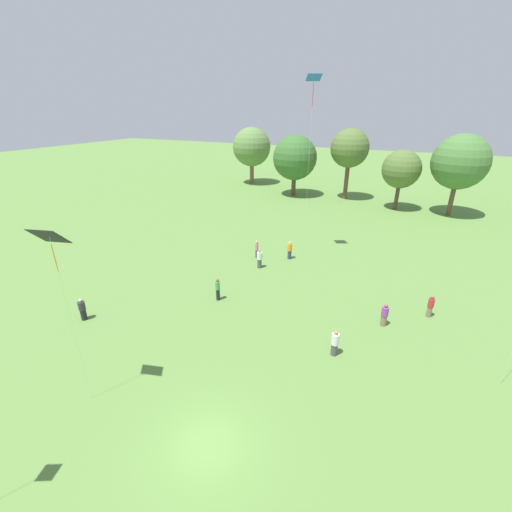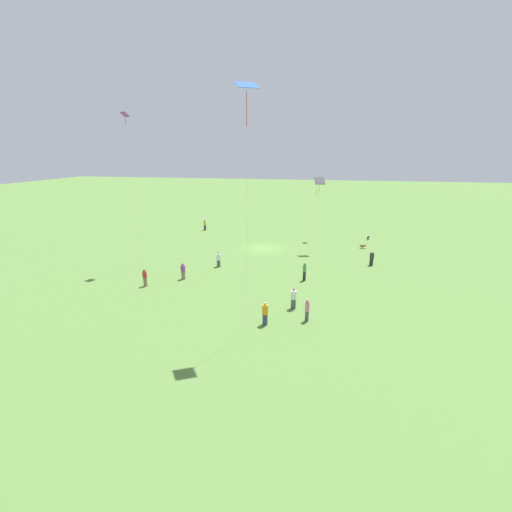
{
  "view_description": "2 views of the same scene",
  "coord_description": "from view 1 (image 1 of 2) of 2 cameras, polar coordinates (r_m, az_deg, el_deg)",
  "views": [
    {
      "loc": [
        6.57,
        -8.62,
        13.98
      ],
      "look_at": [
        -2.03,
        9.36,
        5.21
      ],
      "focal_mm": 24.0,
      "sensor_mm": 36.0,
      "label": 1
    },
    {
      "loc": [
        -7.76,
        43.67,
        12.44
      ],
      "look_at": [
        -0.86,
        9.47,
        1.79
      ],
      "focal_mm": 24.0,
      "sensor_mm": 36.0,
      "label": 2
    }
  ],
  "objects": [
    {
      "name": "person_1",
      "position": [
        21.82,
        13.01,
        -13.97
      ],
      "size": [
        0.65,
        0.65,
        1.74
      ],
      "rotation": [
        0.0,
        0.0,
        0.97
      ],
      "color": "#4C4C51",
      "rests_on": "ground_plane"
    },
    {
      "name": "tree_2",
      "position": [
        57.48,
        15.36,
        16.88
      ],
      "size": [
        5.9,
        5.9,
        10.92
      ],
      "color": "brown",
      "rests_on": "ground_plane"
    },
    {
      "name": "person_8",
      "position": [
        26.81,
        -6.4,
        -5.52
      ],
      "size": [
        0.49,
        0.49,
        1.86
      ],
      "rotation": [
        0.0,
        0.0,
        1.02
      ],
      "color": "#232328",
      "rests_on": "ground_plane"
    },
    {
      "name": "tree_3",
      "position": [
        53.73,
        23.07,
        13.15
      ],
      "size": [
        5.33,
        5.33,
        8.49
      ],
      "color": "brown",
      "rests_on": "ground_plane"
    },
    {
      "name": "person_6",
      "position": [
        25.38,
        20.62,
        -9.2
      ],
      "size": [
        0.53,
        0.53,
        1.69
      ],
      "rotation": [
        0.0,
        0.0,
        1.75
      ],
      "color": "#847056",
      "rests_on": "ground_plane"
    },
    {
      "name": "person_5",
      "position": [
        27.65,
        27.06,
        -7.48
      ],
      "size": [
        0.51,
        0.51,
        1.73
      ],
      "rotation": [
        0.0,
        0.0,
        1.87
      ],
      "color": "#847056",
      "rests_on": "ground_plane"
    },
    {
      "name": "kite_2",
      "position": [
        16.69,
        -31.09,
        2.25
      ],
      "size": [
        1.5,
        1.27,
        9.45
      ],
      "rotation": [
        0.0,
        0.0,
        2.63
      ],
      "color": "black",
      "rests_on": "ground_plane"
    },
    {
      "name": "person_7",
      "position": [
        33.97,
        0.12,
        1.14
      ],
      "size": [
        0.33,
        0.33,
        1.81
      ],
      "rotation": [
        0.0,
        0.0,
        3.15
      ],
      "color": "#4C4C51",
      "rests_on": "ground_plane"
    },
    {
      "name": "tree_0",
      "position": [
        67.76,
        -0.72,
        17.7
      ],
      "size": [
        7.13,
        7.13,
        10.45
      ],
      "color": "brown",
      "rests_on": "ground_plane"
    },
    {
      "name": "person_4",
      "position": [
        27.3,
        -26.95,
        -7.95
      ],
      "size": [
        0.62,
        0.62,
        1.69
      ],
      "rotation": [
        0.0,
        0.0,
        0.42
      ],
      "color": "#232328",
      "rests_on": "ground_plane"
    },
    {
      "name": "tree_4",
      "position": [
        53.67,
        30.89,
        13.29
      ],
      "size": [
        7.14,
        7.14,
        10.82
      ],
      "color": "brown",
      "rests_on": "ground_plane"
    },
    {
      "name": "tree_1",
      "position": [
        58.46,
        6.48,
        15.94
      ],
      "size": [
        7.17,
        7.17,
        9.79
      ],
      "color": "brown",
      "rests_on": "ground_plane"
    },
    {
      "name": "ground_plane",
      "position": [
        17.69,
        -8.18,
        -28.81
      ],
      "size": [
        240.0,
        240.0,
        0.0
      ],
      "primitive_type": "plane",
      "color": "#5B843D"
    },
    {
      "name": "person_3",
      "position": [
        31.88,
        0.59,
        -0.5
      ],
      "size": [
        0.67,
        0.67,
        1.81
      ],
      "rotation": [
        0.0,
        0.0,
        5.51
      ],
      "color": "#4C4C51",
      "rests_on": "ground_plane"
    },
    {
      "name": "kite_1",
      "position": [
        32.46,
        9.57,
        26.36
      ],
      "size": [
        1.62,
        1.58,
        16.42
      ],
      "rotation": [
        0.0,
        0.0,
        2.84
      ],
      "color": "blue",
      "rests_on": "ground_plane"
    },
    {
      "name": "person_2",
      "position": [
        33.93,
        5.64,
        0.96
      ],
      "size": [
        0.63,
        0.63,
        1.84
      ],
      "rotation": [
        0.0,
        0.0,
        5.39
      ],
      "color": "#333D5B",
      "rests_on": "ground_plane"
    }
  ]
}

